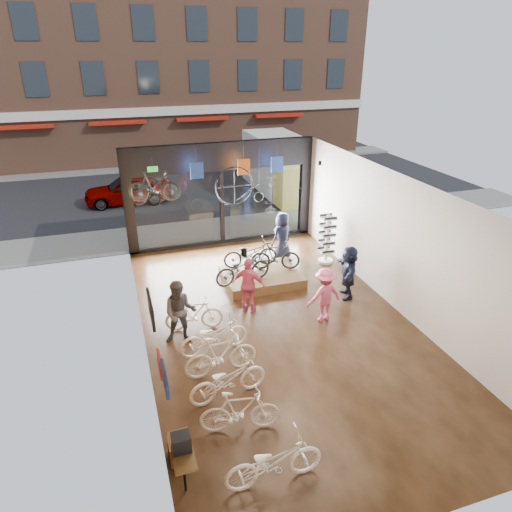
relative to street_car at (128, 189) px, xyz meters
name	(u,v)px	position (x,y,z in m)	size (l,w,h in m)	color
ground_plane	(277,325)	(3.07, -12.00, -0.71)	(7.00, 12.00, 0.04)	black
ceiling	(281,187)	(3.07, -12.00, 3.13)	(7.00, 12.00, 0.04)	black
wall_left	(137,281)	(-0.45, -12.00, 1.21)	(0.04, 12.00, 3.80)	brown
wall_right	(399,244)	(6.59, -12.00, 1.21)	(0.04, 12.00, 3.80)	beige
wall_back	(431,437)	(3.07, -18.02, 1.21)	(7.00, 0.04, 3.80)	beige
storefront	(221,194)	(3.07, -6.00, 1.21)	(7.00, 0.26, 3.80)	black
exit_sign	(153,169)	(0.67, -6.12, 2.36)	(0.35, 0.06, 0.18)	#198C26
street_road	(183,182)	(3.07, 3.00, -0.70)	(30.00, 18.00, 0.02)	black
sidewalk_near	(216,230)	(3.07, -4.80, -0.63)	(30.00, 2.40, 0.12)	slate
sidewalk_far	(172,164)	(3.07, 7.00, -0.63)	(30.00, 2.00, 0.12)	slate
opposite_building	(157,43)	(3.07, 9.50, 6.31)	(26.00, 5.00, 14.00)	brown
street_car	(128,189)	(0.00, 0.00, 0.00)	(1.62, 4.02, 1.37)	gray
box_truck	(285,168)	(7.52, -1.00, 0.69)	(2.32, 6.97, 2.75)	silver
floor_bike_0	(274,461)	(1.30, -16.56, -0.22)	(0.61, 1.75, 0.92)	silver
floor_bike_1	(240,411)	(1.08, -15.28, -0.21)	(0.45, 1.58, 0.95)	silver
floor_bike_2	(228,379)	(1.09, -14.29, -0.23)	(0.61, 1.74, 0.91)	silver
floor_bike_3	(221,355)	(1.13, -13.50, -0.17)	(0.48, 1.71, 1.02)	silver
floor_bike_4	(214,336)	(1.18, -12.65, -0.23)	(0.61, 1.74, 0.91)	silver
floor_bike_5	(194,314)	(0.91, -11.53, -0.23)	(0.43, 1.53, 0.92)	silver
display_platform	(262,277)	(3.46, -9.51, -0.54)	(2.40, 1.80, 0.30)	brown
display_bike_left	(243,268)	(2.72, -9.92, 0.09)	(0.63, 1.79, 0.94)	black
display_bike_mid	(276,256)	(3.97, -9.40, 0.08)	(0.44, 1.56, 0.94)	black
display_bike_right	(250,253)	(3.26, -8.94, 0.08)	(0.61, 1.75, 0.92)	black
customer_1	(180,312)	(0.49, -11.97, 0.17)	(0.83, 0.65, 1.71)	#3F3F44
customer_2	(249,285)	(2.55, -11.09, 0.14)	(0.96, 0.40, 1.64)	#CC4C72
customer_3	(324,295)	(4.34, -12.17, 0.09)	(1.00, 0.58, 1.55)	#CC4C72
customer_4	(282,236)	(4.68, -8.10, 0.17)	(0.83, 0.54, 1.71)	#161C33
customer_5	(348,272)	(5.58, -11.20, 0.13)	(1.50, 0.48, 1.62)	#161C33
sunglasses_rack	(327,239)	(6.02, -8.85, 0.18)	(0.51, 0.42, 1.74)	white
wall_merch	(166,402)	(-0.31, -15.50, 0.61)	(0.40, 2.40, 2.60)	navy
penny_farthing	(242,187)	(3.49, -7.32, 1.81)	(1.67, 0.06, 1.33)	black
hung_bike	(154,186)	(0.53, -7.80, 2.24)	(0.45, 1.58, 0.95)	black
jersey_left	(197,171)	(2.07, -6.80, 2.36)	(0.45, 0.03, 0.55)	#1E3F99
jersey_mid	(244,167)	(3.71, -6.80, 2.36)	(0.45, 0.03, 0.55)	#CC5919
jersey_right	(277,164)	(4.93, -6.80, 2.36)	(0.45, 0.03, 0.55)	#1E3F99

